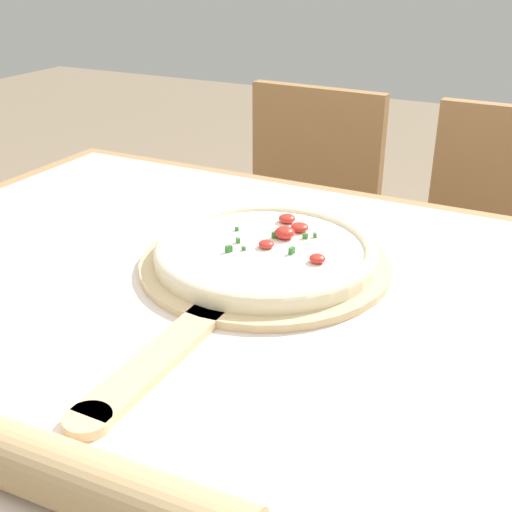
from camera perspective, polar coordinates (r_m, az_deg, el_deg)
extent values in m
cube|color=#A87F51|center=(0.89, -2.64, -4.44)|extent=(1.28, 0.97, 0.03)
cylinder|color=#A87F51|center=(1.68, -12.72, -4.69)|extent=(0.06, 0.06, 0.75)
cube|color=silver|center=(0.88, -2.66, -3.45)|extent=(1.20, 0.89, 0.00)
cylinder|color=#D6B784|center=(0.95, 0.82, -0.61)|extent=(0.37, 0.37, 0.01)
cube|color=#D6B784|center=(0.74, -8.80, -9.07)|extent=(0.04, 0.23, 0.01)
cylinder|color=#D6B784|center=(0.67, -14.72, -14.00)|extent=(0.05, 0.05, 0.01)
cylinder|color=beige|center=(0.94, 0.83, 0.16)|extent=(0.33, 0.33, 0.02)
torus|color=beige|center=(0.94, 0.83, 0.60)|extent=(0.33, 0.33, 0.02)
cylinder|color=white|center=(0.94, 0.83, 0.68)|extent=(0.29, 0.29, 0.00)
ellipsoid|color=red|center=(0.93, 0.92, 1.07)|extent=(0.02, 0.02, 0.01)
ellipsoid|color=red|center=(0.99, 3.90, 2.57)|extent=(0.03, 0.03, 0.01)
ellipsoid|color=red|center=(0.96, 2.57, 2.10)|extent=(0.03, 0.03, 0.02)
ellipsoid|color=red|center=(1.02, 3.02, 3.31)|extent=(0.03, 0.03, 0.01)
ellipsoid|color=red|center=(0.89, 5.47, -0.22)|extent=(0.02, 0.02, 0.01)
cube|color=#387533|center=(0.97, 5.26, 1.86)|extent=(0.01, 0.01, 0.01)
cube|color=#387533|center=(0.97, 4.39, 1.78)|extent=(0.01, 0.01, 0.01)
cube|color=#387533|center=(0.93, -1.11, 0.68)|extent=(0.01, 0.01, 0.01)
cube|color=#387533|center=(0.95, -1.61, 1.40)|extent=(0.01, 0.01, 0.01)
cube|color=#387533|center=(0.92, 3.20, 0.48)|extent=(0.01, 0.01, 0.01)
cube|color=#387533|center=(0.93, 0.71, 0.95)|extent=(0.01, 0.01, 0.01)
cube|color=#387533|center=(0.97, 1.70, 1.89)|extent=(0.01, 0.01, 0.01)
cube|color=#387533|center=(0.92, -2.44, 0.65)|extent=(0.01, 0.01, 0.01)
cube|color=#387533|center=(0.98, 2.07, 2.08)|extent=(0.01, 0.01, 0.01)
cube|color=#387533|center=(0.99, -1.72, 2.43)|extent=(0.01, 0.01, 0.01)
cylinder|color=tan|center=(0.60, -17.90, -17.55)|extent=(0.38, 0.08, 0.06)
cube|color=#A37547|center=(1.74, 2.45, -1.03)|extent=(0.42, 0.42, 0.02)
cube|color=#A37547|center=(1.80, 5.28, 7.83)|extent=(0.38, 0.05, 0.44)
cylinder|color=#A37547|center=(1.80, -4.64, -8.14)|extent=(0.04, 0.04, 0.42)
cylinder|color=#A37547|center=(1.67, 4.70, -11.16)|extent=(0.04, 0.04, 0.42)
cylinder|color=#A37547|center=(2.03, 0.40, -3.79)|extent=(0.04, 0.04, 0.42)
cylinder|color=#A37547|center=(1.92, 8.82, -6.07)|extent=(0.04, 0.04, 0.42)
cube|color=#A37547|center=(1.62, 19.25, -4.68)|extent=(0.41, 0.41, 0.02)
cube|color=#A37547|center=(1.69, 21.56, 4.92)|extent=(0.38, 0.05, 0.44)
cylinder|color=#A37547|center=(1.63, 11.41, -12.64)|extent=(0.04, 0.04, 0.42)
cylinder|color=#A37547|center=(1.89, 14.48, -7.17)|extent=(0.04, 0.04, 0.42)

